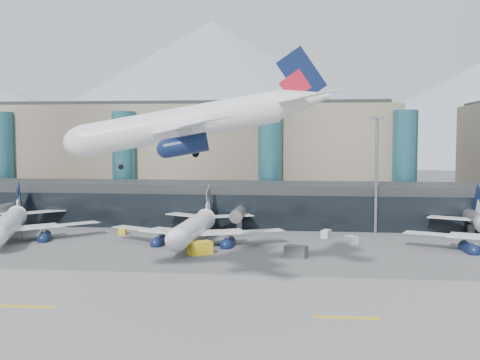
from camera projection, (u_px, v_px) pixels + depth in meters
name	position (u px, v px, depth m)	size (l,w,h in m)	color
ground	(202.00, 282.00, 88.06)	(900.00, 900.00, 0.00)	#515154
runway_strip	(181.00, 312.00, 73.20)	(400.00, 40.00, 0.04)	slate
runway_markings	(181.00, 312.00, 73.20)	(128.00, 1.00, 0.02)	gold
concourse	(245.00, 204.00, 144.88)	(170.00, 27.00, 10.00)	black
terminal_main	(173.00, 156.00, 178.93)	(130.00, 30.00, 31.00)	gray
teal_towers	(196.00, 163.00, 162.05)	(116.40, 19.40, 46.00)	#27616F
mountain_ridge	(311.00, 103.00, 459.24)	(910.00, 400.00, 110.00)	gray
lightmast_mid	(376.00, 168.00, 131.09)	(3.00, 1.20, 25.60)	slate
hero_jet	(208.00, 112.00, 79.55)	(37.36, 36.93, 12.07)	white
jet_parked_left	(10.00, 216.00, 125.20)	(36.03, 38.19, 12.27)	white
jet_parked_mid	(197.00, 220.00, 120.72)	(37.04, 35.91, 11.93)	white
veh_b	(122.00, 231.00, 130.30)	(2.34, 1.44, 1.35)	gold
veh_c	(296.00, 252.00, 105.55)	(3.87, 2.05, 2.15)	#46464B
veh_d	(326.00, 234.00, 126.52)	(2.81, 1.50, 1.60)	#BCBCBC
veh_g	(351.00, 240.00, 119.22)	(2.69, 1.57, 1.57)	#BCBCBC
veh_h	(200.00, 248.00, 108.63)	(4.23, 2.22, 2.34)	gold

